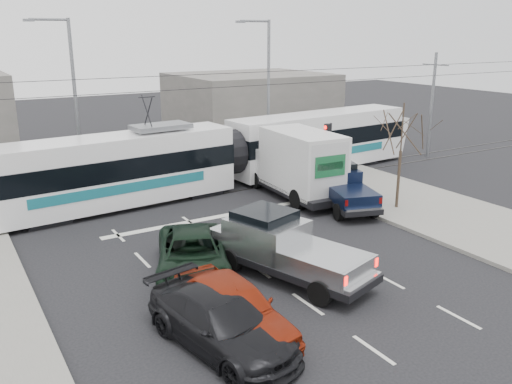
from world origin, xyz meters
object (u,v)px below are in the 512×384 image
tram (228,154)px  green_car (193,255)px  navy_pickup (341,186)px  bare_tree (402,132)px  street_lamp_near (266,84)px  red_car (233,308)px  street_lamp_far (71,91)px  dark_car (221,322)px  box_truck (296,164)px  traffic_signal (328,143)px  silver_pickup (282,246)px

tram → green_car: tram is taller
navy_pickup → green_car: navy_pickup is taller
bare_tree → green_car: bearing=-171.9°
street_lamp_near → red_car: size_ratio=1.88×
navy_pickup → street_lamp_far: bearing=147.4°
street_lamp_near → dark_car: 22.11m
green_car → red_car: (-0.70, -4.20, 0.08)m
dark_car → box_truck: bearing=36.3°
bare_tree → dark_car: bare_tree is taller
navy_pickup → box_truck: bearing=127.1°
box_truck → tram: bearing=123.3°
traffic_signal → silver_pickup: (-7.68, -7.25, -1.64)m
traffic_signal → street_lamp_far: 14.47m
silver_pickup → green_car: size_ratio=1.21×
bare_tree → green_car: 11.98m
street_lamp_near → silver_pickup: size_ratio=1.40×
tram → box_truck: 4.11m
navy_pickup → red_car: size_ratio=1.11×
tram → box_truck: size_ratio=3.61×
street_lamp_far → dark_car: (-0.96, -19.74, -4.37)m
silver_pickup → bare_tree: bearing=2.6°
green_car → red_car: size_ratio=1.11×
street_lamp_near → dark_car: street_lamp_near is taller
traffic_signal → street_lamp_far: size_ratio=0.40×
red_car → dark_car: 0.72m
box_truck → silver_pickup: bearing=-124.7°
street_lamp_far → navy_pickup: bearing=-50.1°
silver_pickup → navy_pickup: bearing=18.8°
navy_pickup → green_car: size_ratio=1.01×
bare_tree → navy_pickup: 3.84m
traffic_signal → green_car: (-10.34, -5.62, -2.00)m
navy_pickup → dark_car: size_ratio=1.05×
dark_car → street_lamp_far: bearing=76.4°
tram → red_car: tram is taller
bare_tree → street_lamp_near: size_ratio=0.56×
navy_pickup → green_car: (-9.46, -3.41, -0.31)m
green_car → silver_pickup: bearing=-8.6°
tram → red_car: 15.53m
street_lamp_far → red_car: (-0.38, -19.33, -4.30)m
dark_car → bare_tree: bearing=15.3°
box_truck → green_car: size_ratio=1.34×
tram → red_car: (-7.19, -13.72, -1.04)m
street_lamp_far → box_truck: bearing=-45.9°
traffic_signal → tram: size_ratio=0.14×
green_car → red_car: bearing=-76.5°
traffic_signal → green_car: size_ratio=0.68×
green_car → dark_car: same height
street_lamp_far → box_truck: (8.87, -9.16, -3.38)m
silver_pickup → traffic_signal: bearing=25.7°
street_lamp_near → tram: (-4.69, -3.60, -3.25)m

